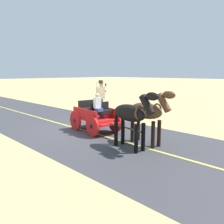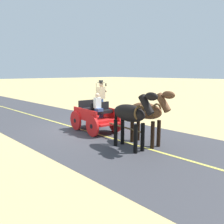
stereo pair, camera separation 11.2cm
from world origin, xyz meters
name	(u,v)px [view 2 (the right image)]	position (x,y,z in m)	size (l,w,h in m)	color
ground_plane	(82,130)	(0.00, 0.00, 0.00)	(200.00, 200.00, 0.00)	tan
road_surface	(82,130)	(0.00, 0.00, 0.00)	(6.30, 160.00, 0.01)	#38383D
road_centre_stripe	(82,130)	(0.00, 0.00, 0.01)	(0.12, 160.00, 0.00)	#DBCC4C
horse_drawn_carriage	(96,115)	(-0.32, 0.70, 0.82)	(1.70, 4.51, 2.50)	red
horse_near_side	(148,112)	(-0.38, 3.76, 1.32)	(0.68, 2.14, 2.21)	brown
horse_off_side	(131,115)	(0.48, 3.65, 1.32)	(0.69, 2.14, 2.21)	black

